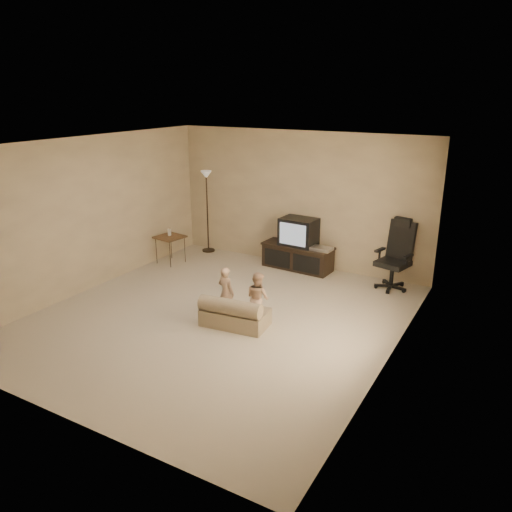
# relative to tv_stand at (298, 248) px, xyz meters

# --- Properties ---
(floor) EXTENTS (5.50, 5.50, 0.00)m
(floor) POSITION_rel_tv_stand_xyz_m (-0.12, -2.49, -0.40)
(floor) COLOR beige
(floor) RESTS_ON ground
(room_shell) EXTENTS (5.50, 5.50, 5.50)m
(room_shell) POSITION_rel_tv_stand_xyz_m (-0.12, -2.49, 1.12)
(room_shell) COLOR white
(room_shell) RESTS_ON floor
(tv_stand) EXTENTS (1.37, 0.58, 0.96)m
(tv_stand) POSITION_rel_tv_stand_xyz_m (0.00, 0.00, 0.00)
(tv_stand) COLOR black
(tv_stand) RESTS_ON floor
(office_chair) EXTENTS (0.66, 0.69, 1.19)m
(office_chair) POSITION_rel_tv_stand_xyz_m (1.80, -0.07, 0.03)
(office_chair) COLOR black
(office_chair) RESTS_ON floor
(side_table) EXTENTS (0.54, 0.54, 0.72)m
(side_table) POSITION_rel_tv_stand_xyz_m (-2.27, -0.90, 0.11)
(side_table) COLOR brown
(side_table) RESTS_ON floor
(floor_lamp) EXTENTS (0.26, 0.26, 1.66)m
(floor_lamp) POSITION_rel_tv_stand_xyz_m (-2.06, 0.06, 0.81)
(floor_lamp) COLOR black
(floor_lamp) RESTS_ON floor
(child_sofa) EXTENTS (0.97, 0.62, 0.45)m
(child_sofa) POSITION_rel_tv_stand_xyz_m (0.23, -2.62, -0.22)
(child_sofa) COLOR gray
(child_sofa) RESTS_ON floor
(toddler_left) EXTENTS (0.31, 0.25, 0.77)m
(toddler_left) POSITION_rel_tv_stand_xyz_m (-0.03, -2.41, -0.01)
(toddler_left) COLOR tan
(toddler_left) RESTS_ON floor
(toddler_right) EXTENTS (0.42, 0.32, 0.76)m
(toddler_right) POSITION_rel_tv_stand_xyz_m (0.46, -2.34, -0.02)
(toddler_right) COLOR tan
(toddler_right) RESTS_ON floor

